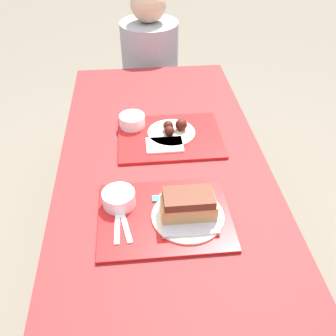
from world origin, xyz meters
The scene contains 14 objects.
ground_plane centered at (0.00, 0.00, 0.00)m, with size 12.00×12.00×0.00m, color #706656.
picnic_table centered at (0.00, 0.00, 0.65)m, with size 0.79×1.80×0.74m.
picnic_bench_far centered at (0.00, 1.12, 0.36)m, with size 0.75×0.28×0.43m.
tray_near centered at (-0.02, -0.24, 0.75)m, with size 0.42×0.33×0.01m.
tray_far centered at (0.04, 0.21, 0.75)m, with size 0.42×0.33×0.01m.
bowl_coleslaw_near centered at (-0.16, -0.17, 0.78)m, with size 0.11×0.11×0.05m.
brisket_sandwich_plate centered at (0.05, -0.25, 0.79)m, with size 0.23×0.23×0.10m.
plastic_fork_near centered at (-0.17, -0.26, 0.76)m, with size 0.02×0.17×0.00m.
plastic_knife_near centered at (-0.15, -0.26, 0.76)m, with size 0.05×0.17×0.00m.
condiment_packet centered at (-0.04, -0.16, 0.76)m, with size 0.04×0.03×0.01m.
bowl_coleslaw_far centered at (-0.11, 0.30, 0.78)m, with size 0.11×0.11×0.05m.
wings_plate_far centered at (0.06, 0.23, 0.77)m, with size 0.20×0.20×0.06m.
napkin_far centered at (0.01, 0.14, 0.76)m, with size 0.15×0.10×0.01m.
person_seated_across centered at (0.01, 1.12, 0.71)m, with size 0.34×0.34×0.69m.
Camera 1 is at (-0.09, -1.06, 1.64)m, focal length 40.00 mm.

